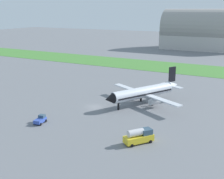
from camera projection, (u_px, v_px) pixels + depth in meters
name	position (u px, v px, depth m)	size (l,w,h in m)	color
ground_plane	(95.00, 107.00, 88.02)	(600.00, 600.00, 0.00)	slate
grass_taxiway_strip	(170.00, 67.00, 148.02)	(360.00, 28.00, 0.08)	#478438
airplane_midfield_jet	(144.00, 92.00, 89.82)	(26.70, 26.62, 10.23)	silver
fuel_truck_near_gate	(139.00, 136.00, 63.93)	(5.76, 6.67, 3.29)	yellow
pushback_tug_midfield	(40.00, 120.00, 75.29)	(2.62, 3.87, 1.95)	#334FB2
hangar_distant	(201.00, 32.00, 210.01)	(53.81, 26.02, 28.19)	#BCB7B2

